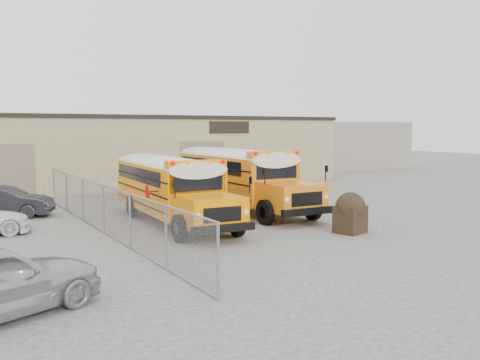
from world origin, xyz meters
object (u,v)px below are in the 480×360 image
tarp_bundle (350,212)px  school_bus_right (189,166)px  school_bus_left (133,173)px  car_dark (4,202)px

tarp_bundle → school_bus_right: bearing=92.0°
school_bus_right → tarp_bundle: (0.46, -13.11, -0.91)m
school_bus_left → school_bus_right: (4.03, 2.00, 0.11)m
car_dark → tarp_bundle: bearing=-109.9°
tarp_bundle → school_bus_left: bearing=112.0°
tarp_bundle → car_dark: size_ratio=0.37×
car_dark → school_bus_right: bearing=-50.0°
school_bus_left → tarp_bundle: size_ratio=6.22×
school_bus_left → car_dark: 6.22m
school_bus_right → car_dark: 10.56m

